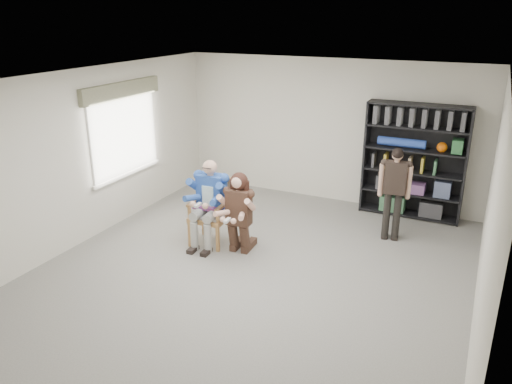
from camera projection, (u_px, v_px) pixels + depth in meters
The scene contains 8 objects.
room_shell at pixel (250, 184), 6.82m from camera, with size 6.00×7.00×2.80m, color silver, non-canonical shape.
floor at pixel (251, 274), 7.30m from camera, with size 6.00×7.00×0.01m, color slate.
window_left at pixel (125, 131), 8.78m from camera, with size 0.16×2.00×1.75m, color silver, non-canonical shape.
armchair at pixel (210, 212), 8.09m from camera, with size 0.64×0.61×1.10m, color #A28345, non-canonical shape.
seated_man at pixel (210, 203), 8.04m from camera, with size 0.61×0.86×1.43m, color navy, non-canonical shape.
kneeling_woman at pixel (238, 215), 7.72m from camera, with size 0.55×0.88×1.31m, color #36241B, non-canonical shape.
bookshelf at pixel (414, 162), 9.04m from camera, with size 1.80×0.38×2.10m, color black, non-canonical shape.
standing_man at pixel (394, 195), 8.14m from camera, with size 0.49×0.27×1.59m, color black, non-canonical shape.
Camera 1 is at (2.83, -5.79, 3.63)m, focal length 35.00 mm.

